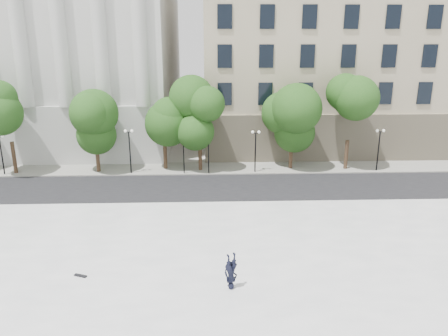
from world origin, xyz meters
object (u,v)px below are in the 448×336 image
at_px(traffic_light_west, 183,136).
at_px(person_lying, 231,284).
at_px(traffic_light_east, 208,137).
at_px(skateboard, 80,276).

xyz_separation_m(traffic_light_west, person_lying, (3.42, -20.20, -3.03)).
height_order(traffic_light_east, person_lying, traffic_light_east).
distance_m(traffic_light_west, skateboard, 19.59).
xyz_separation_m(traffic_light_east, person_lying, (1.10, -20.20, -2.91)).
height_order(person_lying, skateboard, person_lying).
bearing_deg(traffic_light_west, traffic_light_east, 0.00).
height_order(traffic_light_west, traffic_light_east, traffic_light_west).
relative_size(traffic_light_east, person_lying, 2.16).
height_order(traffic_light_west, person_lying, traffic_light_west).
relative_size(traffic_light_west, traffic_light_east, 1.03).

